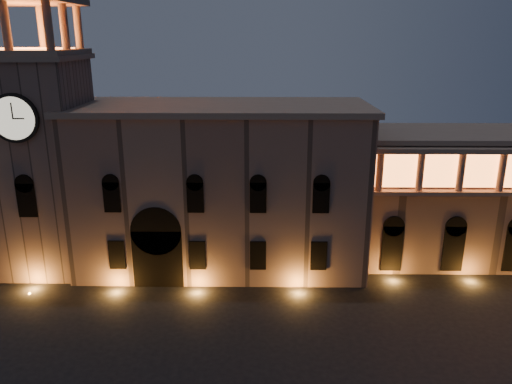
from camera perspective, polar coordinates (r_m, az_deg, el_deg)
government_building at (r=53.60m, az=-4.07°, el=0.58°), size 30.80×12.80×17.60m
clock_tower at (r=56.37m, az=-23.30°, el=3.95°), size 9.80×9.80×32.40m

